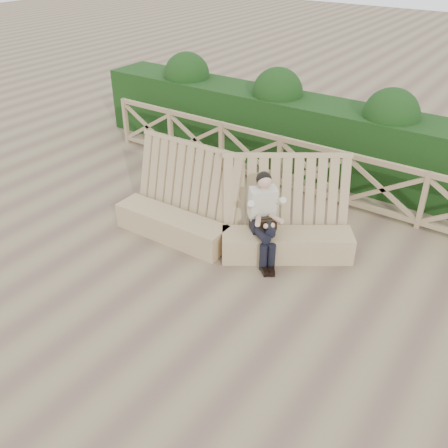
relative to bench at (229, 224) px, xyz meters
The scene contains 5 objects.
ground 1.25m from the bench, 73.83° to the right, with size 60.00×60.00×0.00m, color brown.
bench is the anchor object (origin of this frame).
woman 0.75m from the bench, ahead, with size 0.83×0.85×1.46m.
guardrail 2.39m from the bench, 82.08° to the left, with size 10.10×0.09×1.10m.
hedge 3.60m from the bench, 84.73° to the left, with size 12.00×1.20×1.50m, color black.
Camera 1 is at (3.66, -4.75, 4.70)m, focal length 40.00 mm.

